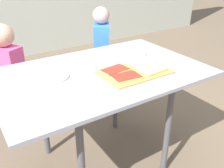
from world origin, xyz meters
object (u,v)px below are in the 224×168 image
dining_table (101,82)px  child_right (102,55)px  cutting_board (135,72)px  pizza_slice_far_left (115,70)px  pizza_slice_far_right (141,64)px  child_left (10,74)px  pizza_slice_near_left (126,77)px  plate_white_left (50,76)px  pizza_slice_near_right (152,70)px  plate_white_right (132,53)px

dining_table → child_right: size_ratio=1.29×
cutting_board → pizza_slice_far_left: 0.12m
pizza_slice_far_right → child_right: child_right is taller
pizza_slice_far_right → child_left: bearing=130.7°
pizza_slice_near_left → pizza_slice_far_left: bearing=90.2°
pizza_slice_near_left → child_left: size_ratio=0.20×
pizza_slice_near_left → plate_white_left: size_ratio=0.85×
pizza_slice_near_right → child_right: child_right is taller
pizza_slice_near_right → pizza_slice_near_left: bearing=-179.5°
pizza_slice_near_left → plate_white_left: 0.46m
dining_table → pizza_slice_near_left: pizza_slice_near_left is taller
cutting_board → plate_white_left: 0.52m
cutting_board → plate_white_left: cutting_board is taller
plate_white_left → plate_white_right: bearing=6.4°
pizza_slice_near_left → child_right: child_right is taller
dining_table → cutting_board: 0.23m
dining_table → child_left: 0.87m
plate_white_left → child_right: 0.96m
pizza_slice_far_left → plate_white_right: 0.39m
child_left → child_right: size_ratio=0.95×
plate_white_right → pizza_slice_far_left: bearing=-142.2°
dining_table → plate_white_right: 0.41m
plate_white_right → plate_white_left: bearing=-173.6°
dining_table → cutting_board: (0.17, -0.14, 0.08)m
pizza_slice_far_left → plate_white_left: pizza_slice_far_left is taller
child_right → child_left: bearing=176.6°
pizza_slice_far_left → plate_white_right: pizza_slice_far_left is taller
child_left → child_right: (0.85, -0.05, 0.02)m
pizza_slice_near_right → plate_white_right: 0.37m
cutting_board → pizza_slice_near_left: bearing=-151.6°
pizza_slice_near_left → dining_table: bearing=107.6°
cutting_board → pizza_slice_near_right: bearing=-30.3°
pizza_slice_far_left → pizza_slice_far_right: bearing=-0.6°
pizza_slice_far_left → pizza_slice_near_right: size_ratio=1.02×
pizza_slice_far_right → child_right: (0.14, 0.77, -0.20)m
cutting_board → plate_white_right: cutting_board is taller
child_left → dining_table: bearing=-59.7°
pizza_slice_far_left → pizza_slice_far_right: size_ratio=1.07×
pizza_slice_near_right → cutting_board: bearing=149.7°
plate_white_left → child_left: size_ratio=0.23×
plate_white_left → cutting_board: bearing=-25.4°
dining_table → pizza_slice_far_right: pizza_slice_far_right is taller
dining_table → plate_white_right: plate_white_right is taller
pizza_slice_far_right → plate_white_left: bearing=164.1°
pizza_slice_far_right → plate_white_left: size_ratio=0.81×
pizza_slice_far_left → child_right: bearing=65.5°
pizza_slice_near_right → child_right: bearing=80.3°
pizza_slice_near_left → plate_white_right: size_ratio=0.85×
dining_table → pizza_slice_near_right: (0.26, -0.19, 0.10)m
pizza_slice_far_right → plate_white_right: size_ratio=0.81×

